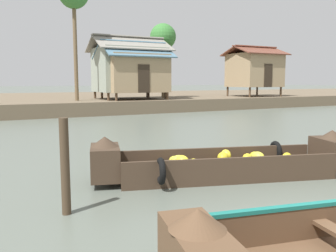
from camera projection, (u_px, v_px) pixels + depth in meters
ground_plane at (127, 138)px, 13.09m from camera, size 300.00×300.00×0.00m
riverbank_strip at (49, 101)px, 29.18m from camera, size 160.00×20.00×0.83m
banana_boat at (224, 162)px, 7.65m from camera, size 5.72×2.53×0.97m
stilt_house_left at (129, 69)px, 24.71m from camera, size 5.18×4.04×4.36m
stilt_house_mid_left at (134, 72)px, 24.19m from camera, size 4.69×4.01×3.94m
stilt_house_mid_right at (254, 70)px, 29.02m from camera, size 4.29×3.74×4.08m
palm_tree_near at (163, 38)px, 26.48m from camera, size 1.95×1.95×5.51m
mooring_post at (65, 167)px, 5.47m from camera, size 0.14×0.14×1.52m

